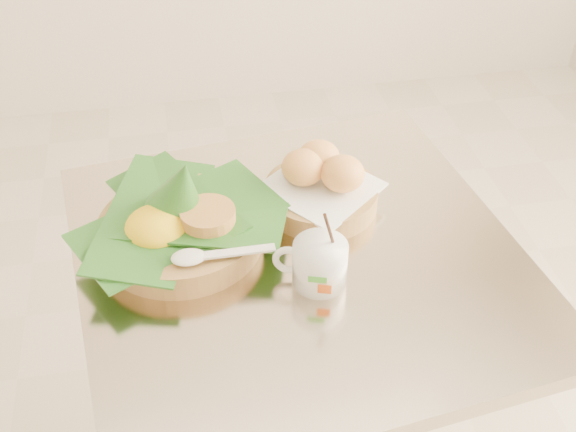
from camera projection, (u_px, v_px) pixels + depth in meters
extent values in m
cylinder|color=gray|center=(297.00, 395.00, 1.41)|extent=(0.07, 0.07, 0.69)
cube|color=beige|center=(299.00, 259.00, 1.17)|extent=(0.79, 0.79, 0.03)
cylinder|color=#B2874C|center=(181.00, 232.00, 1.17)|extent=(0.27, 0.27, 0.04)
cone|color=#235F1B|center=(180.00, 189.00, 1.13)|extent=(0.16, 0.16, 0.14)
ellipsoid|color=yellow|center=(156.00, 227.00, 1.14)|extent=(0.10, 0.10, 0.06)
cylinder|color=#CC9347|center=(208.00, 216.00, 1.14)|extent=(0.09, 0.09, 0.02)
cylinder|color=#B2874C|center=(321.00, 196.00, 1.25)|extent=(0.20, 0.20, 0.04)
cube|color=white|center=(321.00, 187.00, 1.23)|extent=(0.24, 0.24, 0.01)
ellipsoid|color=orange|center=(303.00, 167.00, 1.22)|extent=(0.07, 0.07, 0.06)
ellipsoid|color=orange|center=(343.00, 174.00, 1.21)|extent=(0.07, 0.07, 0.06)
ellipsoid|color=orange|center=(319.00, 158.00, 1.24)|extent=(0.07, 0.07, 0.06)
cylinder|color=white|center=(320.00, 264.00, 1.09)|extent=(0.08, 0.08, 0.07)
torus|color=white|center=(289.00, 260.00, 1.10)|extent=(0.05, 0.03, 0.05)
cylinder|color=#402212|center=(321.00, 248.00, 1.07)|extent=(0.08, 0.08, 0.01)
cylinder|color=black|center=(331.00, 235.00, 1.06)|extent=(0.03, 0.03, 0.11)
cube|color=green|center=(317.00, 280.00, 1.05)|extent=(0.03, 0.01, 0.01)
cube|color=orange|center=(325.00, 289.00, 1.06)|extent=(0.02, 0.01, 0.02)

